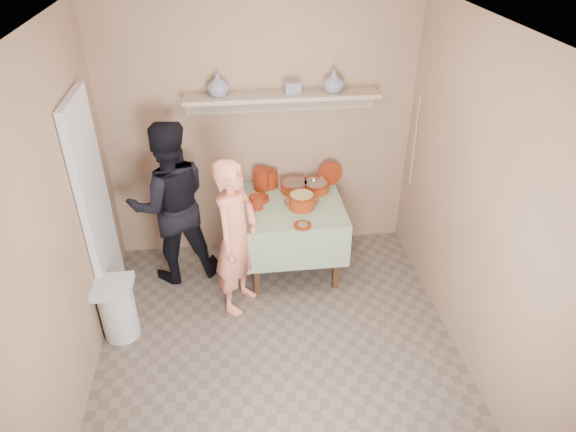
{
  "coord_description": "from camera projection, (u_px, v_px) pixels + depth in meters",
  "views": [
    {
      "loc": [
        -0.29,
        -2.91,
        3.28
      ],
      "look_at": [
        0.15,
        0.75,
        0.95
      ],
      "focal_mm": 32.0,
      "sensor_mm": 36.0,
      "label": 1
    }
  ],
  "objects": [
    {
      "name": "empty_bowl",
      "position": [
        261.0,
        199.0,
        4.93
      ],
      "size": [
        0.16,
        0.16,
        0.05
      ],
      "primitive_type": "cylinder",
      "color": "maroon",
      "rests_on": "serving_table"
    },
    {
      "name": "plate_stack_b",
      "position": [
        270.0,
        179.0,
        5.13
      ],
      "size": [
        0.15,
        0.15,
        0.18
      ],
      "primitive_type": "cylinder",
      "color": "maroon",
      "rests_on": "serving_table"
    },
    {
      "name": "ceramic_box",
      "position": [
        292.0,
        88.0,
        4.68
      ],
      "size": [
        0.16,
        0.12,
        0.1
      ],
      "primitive_type": "cube",
      "rotation": [
        0.0,
        0.0,
        0.14
      ],
      "color": "navy",
      "rests_on": "wall_shelf"
    },
    {
      "name": "front_plate",
      "position": [
        303.0,
        225.0,
        4.56
      ],
      "size": [
        0.16,
        0.16,
        0.03
      ],
      "color": "maroon",
      "rests_on": "serving_table"
    },
    {
      "name": "cazuela_meat_a",
      "position": [
        295.0,
        186.0,
        5.08
      ],
      "size": [
        0.3,
        0.3,
        0.1
      ],
      "color": "#761B03",
      "rests_on": "serving_table"
    },
    {
      "name": "cazuela_meat_b",
      "position": [
        316.0,
        186.0,
        5.08
      ],
      "size": [
        0.28,
        0.28,
        0.1
      ],
      "color": "#761B03",
      "rests_on": "serving_table"
    },
    {
      "name": "bowl_stack",
      "position": [
        256.0,
        202.0,
        4.8
      ],
      "size": [
        0.13,
        0.13,
        0.13
      ],
      "primitive_type": "cylinder",
      "color": "maroon",
      "rests_on": "serving_table"
    },
    {
      "name": "room_shell",
      "position": [
        279.0,
        193.0,
        3.36
      ],
      "size": [
        3.04,
        3.54,
        2.62
      ],
      "color": "#A07E62",
      "rests_on": "ground"
    },
    {
      "name": "vase_right",
      "position": [
        334.0,
        81.0,
        4.68
      ],
      "size": [
        0.25,
        0.25,
        0.2
      ],
      "primitive_type": "imported",
      "rotation": [
        0.0,
        0.0,
        0.36
      ],
      "color": "navy",
      "rests_on": "wall_shelf"
    },
    {
      "name": "trash_bin",
      "position": [
        118.0,
        309.0,
        4.35
      ],
      "size": [
        0.32,
        0.32,
        0.56
      ],
      "color": "silver",
      "rests_on": "ground"
    },
    {
      "name": "person_cook",
      "position": [
        236.0,
        237.0,
        4.45
      ],
      "size": [
        0.57,
        0.64,
        1.48
      ],
      "primitive_type": "imported",
      "rotation": [
        0.0,
        0.0,
        1.07
      ],
      "color": "#F6866A",
      "rests_on": "ground"
    },
    {
      "name": "propped_lid",
      "position": [
        330.0,
        174.0,
        5.16
      ],
      "size": [
        0.26,
        0.09,
        0.25
      ],
      "primitive_type": "cylinder",
      "rotation": [
        1.47,
        0.0,
        0.18
      ],
      "color": "maroon",
      "rests_on": "serving_table"
    },
    {
      "name": "tile_panel",
      "position": [
        97.0,
        210.0,
        4.34
      ],
      "size": [
        0.06,
        0.7,
        2.0
      ],
      "primitive_type": "cube",
      "color": "silver",
      "rests_on": "ground"
    },
    {
      "name": "person_helper",
      "position": [
        171.0,
        204.0,
        4.79
      ],
      "size": [
        0.91,
        0.78,
        1.63
      ],
      "primitive_type": "imported",
      "rotation": [
        0.0,
        0.0,
        -2.91
      ],
      "color": "black",
      "rests_on": "ground"
    },
    {
      "name": "ladle",
      "position": [
        314.0,
        180.0,
        5.06
      ],
      "size": [
        0.08,
        0.26,
        0.19
      ],
      "color": "silver",
      "rests_on": "cazuela_meat_b"
    },
    {
      "name": "electrical_cord",
      "position": [
        415.0,
        141.0,
        4.94
      ],
      "size": [
        0.01,
        0.05,
        0.9
      ],
      "color": "silver",
      "rests_on": "wall_shelf"
    },
    {
      "name": "plate_stack_a",
      "position": [
        262.0,
        179.0,
        5.09
      ],
      "size": [
        0.16,
        0.16,
        0.22
      ],
      "primitive_type": "cylinder",
      "color": "maroon",
      "rests_on": "serving_table"
    },
    {
      "name": "wall_shelf",
      "position": [
        282.0,
        98.0,
        4.73
      ],
      "size": [
        1.8,
        0.25,
        0.21
      ],
      "color": "tan",
      "rests_on": "room_shell"
    },
    {
      "name": "cazuela_rice",
      "position": [
        302.0,
        200.0,
        4.79
      ],
      "size": [
        0.33,
        0.25,
        0.14
      ],
      "color": "#761B03",
      "rests_on": "serving_table"
    },
    {
      "name": "serving_table",
      "position": [
        292.0,
        213.0,
        4.98
      ],
      "size": [
        0.97,
        0.97,
        0.76
      ],
      "color": "#4C2D16",
      "rests_on": "ground"
    },
    {
      "name": "ground",
      "position": [
        281.0,
        363.0,
        4.22
      ],
      "size": [
        3.5,
        3.5,
        0.0
      ],
      "primitive_type": "plane",
      "color": "#685B52",
      "rests_on": "ground"
    },
    {
      "name": "vase_left",
      "position": [
        218.0,
        85.0,
        4.58
      ],
      "size": [
        0.28,
        0.28,
        0.2
      ],
      "primitive_type": "imported",
      "rotation": [
        0.0,
        0.0,
        0.72
      ],
      "color": "navy",
      "rests_on": "wall_shelf"
    }
  ]
}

